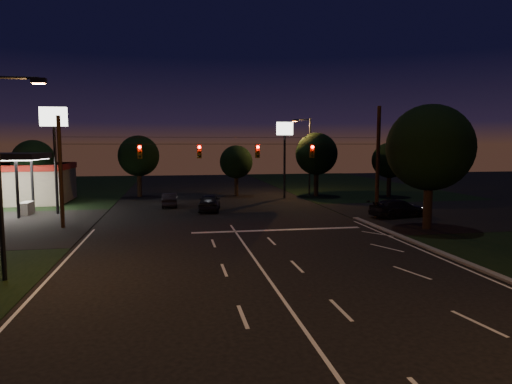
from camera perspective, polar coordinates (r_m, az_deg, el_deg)
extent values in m
plane|color=black|center=(20.53, 1.71, -10.98)|extent=(140.00, 140.00, 0.00)
cube|color=black|center=(43.06, 23.93, -2.52)|extent=(20.00, 16.00, 0.02)
cube|color=silver|center=(15.06, 6.64, -17.47)|extent=(0.14, 40.00, 0.01)
cube|color=silver|center=(32.07, 2.72, -4.77)|extent=(12.00, 0.50, 0.01)
cylinder|color=black|center=(38.26, 14.80, -3.21)|extent=(0.30, 0.30, 9.00)
cylinder|color=black|center=(35.62, -22.97, -4.17)|extent=(0.28, 0.28, 8.00)
cylinder|color=black|center=(34.45, -3.44, 6.00)|extent=(24.00, 0.03, 0.03)
cylinder|color=black|center=(34.45, -3.44, 6.83)|extent=(24.00, 0.02, 0.02)
cube|color=#3F3307|center=(34.30, -14.32, 4.91)|extent=(0.32, 0.26, 1.00)
sphere|color=#FF0705|center=(34.13, -14.35, 5.46)|extent=(0.22, 0.22, 0.22)
sphere|color=black|center=(34.14, -14.34, 4.90)|extent=(0.20, 0.20, 0.20)
sphere|color=black|center=(34.14, -14.32, 4.35)|extent=(0.20, 0.20, 0.20)
cube|color=#3F3307|center=(34.26, -7.10, 5.05)|extent=(0.32, 0.26, 1.00)
sphere|color=#FF0705|center=(34.10, -7.09, 5.60)|extent=(0.22, 0.22, 0.22)
sphere|color=black|center=(34.10, -7.09, 5.04)|extent=(0.20, 0.20, 0.20)
sphere|color=black|center=(34.11, -7.08, 4.49)|extent=(0.20, 0.20, 0.20)
cube|color=#3F3307|center=(34.78, 0.18, 5.10)|extent=(0.32, 0.26, 1.00)
sphere|color=#FF0705|center=(34.62, 0.23, 5.65)|extent=(0.22, 0.22, 0.22)
sphere|color=black|center=(34.62, 0.23, 5.10)|extent=(0.20, 0.20, 0.20)
sphere|color=black|center=(34.63, 0.23, 4.55)|extent=(0.20, 0.20, 0.20)
cube|color=#3F3307|center=(35.80, 7.00, 5.09)|extent=(0.32, 0.26, 1.00)
sphere|color=#FF0705|center=(35.65, 7.08, 5.61)|extent=(0.22, 0.22, 0.22)
sphere|color=black|center=(35.65, 7.07, 5.08)|extent=(0.20, 0.20, 0.20)
sphere|color=black|center=(35.66, 7.06, 4.55)|extent=(0.20, 0.20, 0.20)
cube|color=gray|center=(43.39, -26.77, -1.85)|extent=(0.80, 2.00, 1.10)
cylinder|color=black|center=(41.29, -27.68, 0.32)|extent=(0.24, 0.24, 4.80)
cylinder|color=black|center=(45.10, -26.16, 0.81)|extent=(0.24, 0.24, 4.80)
cylinder|color=black|center=(42.45, -23.74, 2.46)|extent=(0.24, 0.24, 7.50)
cube|color=white|center=(42.45, -24.00, 8.60)|extent=(2.20, 0.30, 1.60)
cylinder|color=black|center=(50.73, 3.58, 3.17)|extent=(0.24, 0.24, 7.00)
cube|color=white|center=(50.69, 3.61, 7.92)|extent=(1.80, 0.30, 1.40)
cylinder|color=black|center=(22.37, -27.81, 12.53)|extent=(1.80, 0.12, 0.12)
cube|color=black|center=(22.11, -25.52, 12.46)|extent=(0.60, 0.35, 0.22)
cube|color=orange|center=(22.09, -25.50, 12.15)|extent=(0.45, 0.25, 0.04)
cylinder|color=black|center=(53.54, 6.73, 4.36)|extent=(0.20, 0.20, 9.00)
cylinder|color=black|center=(53.34, 5.85, 8.99)|extent=(1.80, 0.12, 0.12)
cube|color=black|center=(53.09, 4.90, 8.90)|extent=(0.60, 0.35, 0.22)
cube|color=orange|center=(53.09, 4.90, 8.77)|extent=(0.45, 0.25, 0.04)
cylinder|color=black|center=(34.31, 20.68, -1.07)|extent=(0.60, 0.60, 4.00)
sphere|color=black|center=(34.08, 20.92, 5.21)|extent=(6.00, 6.00, 6.00)
sphere|color=black|center=(34.78, 21.37, 4.91)|extent=(4.50, 4.50, 4.50)
sphere|color=black|center=(34.04, 19.78, 5.03)|extent=(4.20, 4.20, 4.20)
cylinder|color=black|center=(51.34, -25.90, 0.37)|extent=(0.49, 0.49, 3.00)
sphere|color=black|center=(51.17, -26.04, 3.52)|extent=(4.20, 4.20, 4.20)
sphere|color=black|center=(51.36, -25.49, 3.41)|extent=(3.15, 3.15, 3.15)
sphere|color=black|center=(51.49, -26.43, 3.41)|extent=(2.94, 2.94, 2.94)
cylinder|color=black|center=(53.53, -14.38, 1.13)|extent=(0.52, 0.52, 3.25)
sphere|color=black|center=(53.37, -14.46, 4.40)|extent=(4.60, 4.60, 4.60)
sphere|color=black|center=(53.68, -13.94, 4.28)|extent=(3.45, 3.45, 3.45)
sphere|color=black|center=(53.64, -14.93, 4.28)|extent=(3.22, 3.22, 3.22)
cylinder|color=black|center=(52.88, -2.48, 0.98)|extent=(0.47, 0.47, 2.75)
sphere|color=black|center=(52.72, -2.49, 3.78)|extent=(3.80, 3.80, 3.80)
sphere|color=black|center=(53.06, -2.12, 3.68)|extent=(2.85, 2.85, 2.85)
sphere|color=black|center=(52.86, -2.93, 3.70)|extent=(2.66, 2.66, 2.66)
cylinder|color=black|center=(52.89, 7.53, 1.29)|extent=(0.53, 0.53, 3.40)
sphere|color=black|center=(52.73, 7.57, 4.76)|extent=(4.80, 4.80, 4.80)
sphere|color=black|center=(53.22, 7.95, 4.61)|extent=(3.60, 3.60, 3.60)
sphere|color=black|center=(52.81, 7.00, 4.65)|extent=(3.36, 3.36, 3.36)
cylinder|color=black|center=(54.07, 16.28, 0.94)|extent=(0.48, 0.48, 2.90)
sphere|color=black|center=(53.91, 16.36, 3.83)|extent=(4.00, 4.00, 4.00)
sphere|color=black|center=(54.36, 16.60, 3.71)|extent=(3.00, 3.00, 3.00)
sphere|color=black|center=(53.91, 15.88, 3.74)|extent=(2.80, 2.80, 2.80)
imported|color=black|center=(41.26, -5.85, -1.29)|extent=(2.46, 4.79, 1.56)
imported|color=black|center=(44.62, -10.75, -0.98)|extent=(1.42, 3.98, 1.31)
imported|color=black|center=(39.29, 17.34, -1.96)|extent=(5.42, 3.16, 1.48)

